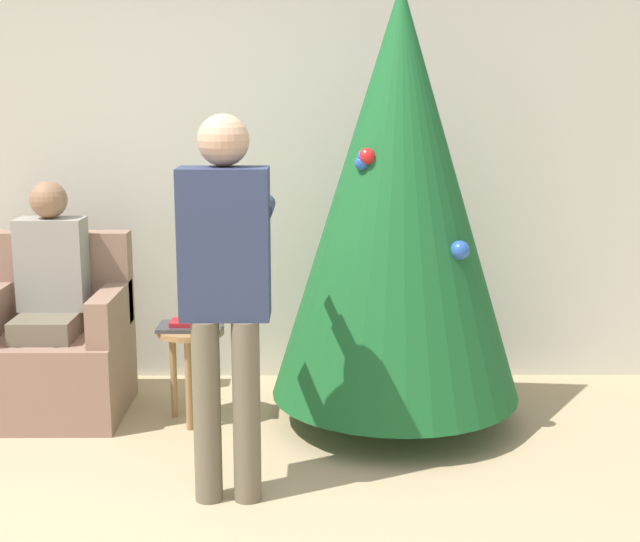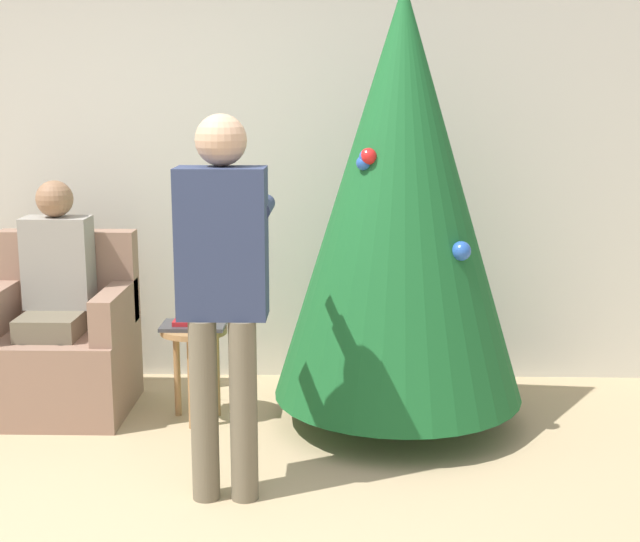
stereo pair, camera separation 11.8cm
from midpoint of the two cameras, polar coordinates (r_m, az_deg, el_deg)
name	(u,v)px [view 2 (the right image)]	position (r m, az deg, el deg)	size (l,w,h in m)	color
wall_back	(225,158)	(5.40, -5.50, 7.20)	(8.00, 0.06, 2.70)	beige
christmas_tree	(401,196)	(4.59, 5.91, 4.80)	(1.31, 1.31, 2.28)	brown
armchair	(60,349)	(5.13, -15.65, -4.83)	(0.77, 0.70, 0.97)	#93705B
person_seated	(55,287)	(5.02, -15.96, -0.99)	(0.36, 0.46, 1.27)	#6B604C
person_standing	(223,275)	(3.77, -5.36, -0.28)	(0.40, 0.57, 1.66)	#6B604C
side_stool	(194,346)	(4.80, -7.36, -4.77)	(0.36, 0.36, 0.52)	#A37547
laptop	(194,326)	(4.77, -7.40, -3.49)	(0.34, 0.22, 0.02)	#38383D
book	(193,322)	(4.76, -7.40, -3.23)	(0.21, 0.14, 0.02)	#B21E23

